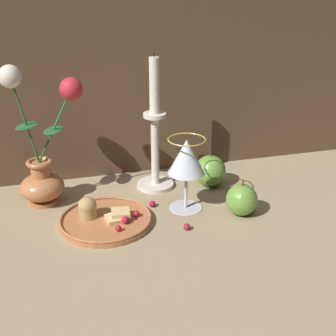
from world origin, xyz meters
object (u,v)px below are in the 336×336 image
at_px(plate_with_pastries, 104,218).
at_px(candlestick, 155,140).
at_px(vase, 42,162).
at_px(wine_glass, 186,159).
at_px(apple_near_glass, 210,171).
at_px(apple_beside_vase, 242,200).

relative_size(plate_with_pastries, candlestick, 0.61).
distance_m(vase, wine_glass, 0.35).
bearing_deg(plate_with_pastries, wine_glass, 5.21).
relative_size(wine_glass, candlestick, 0.51).
relative_size(plate_with_pastries, apple_near_glass, 2.23).
height_order(candlestick, apple_beside_vase, candlestick).
bearing_deg(candlestick, wine_glass, -73.31).
distance_m(vase, plate_with_pastries, 0.21).
xyz_separation_m(plate_with_pastries, candlestick, (0.16, 0.16, 0.12)).
height_order(wine_glass, apple_near_glass, wine_glass).
bearing_deg(apple_near_glass, apple_beside_vase, -84.28).
xyz_separation_m(vase, apple_beside_vase, (0.44, -0.19, -0.07)).
height_order(wine_glass, apple_beside_vase, wine_glass).
xyz_separation_m(vase, wine_glass, (0.33, -0.12, 0.02)).
bearing_deg(wine_glass, vase, 159.44).
xyz_separation_m(wine_glass, apple_near_glass, (0.10, 0.10, -0.09)).
height_order(apple_beside_vase, apple_near_glass, apple_near_glass).
relative_size(candlestick, apple_beside_vase, 4.02).
relative_size(vase, wine_glass, 1.92).
distance_m(wine_glass, candlestick, 0.14).
distance_m(plate_with_pastries, apple_beside_vase, 0.32).
xyz_separation_m(plate_with_pastries, apple_beside_vase, (0.32, -0.05, 0.03)).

